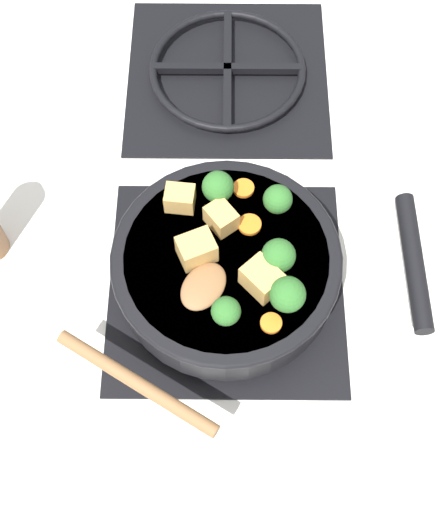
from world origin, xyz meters
TOP-DOWN VIEW (x-y plane):
  - ground_plane at (0.00, 0.00)m, footprint 2.40×2.40m
  - front_burner_grate at (0.00, 0.00)m, footprint 0.31×0.31m
  - rear_burner_grate at (0.00, 0.36)m, footprint 0.31×0.31m
  - skillet_pan at (0.00, 0.00)m, footprint 0.39×0.29m
  - wooden_spoon at (-0.07, -0.11)m, footprint 0.20×0.22m
  - tofu_cube_center_large at (-0.06, 0.07)m, footprint 0.04×0.03m
  - tofu_cube_near_handle at (-0.01, 0.05)m, footprint 0.05×0.05m
  - tofu_cube_east_chunk at (-0.04, -0.00)m, footprint 0.05×0.05m
  - tofu_cube_west_chunk at (0.04, -0.04)m, footprint 0.06×0.06m
  - broccoli_floret_near_spoon at (0.06, -0.01)m, footprint 0.04×0.04m
  - broccoli_floret_center_top at (0.07, -0.06)m, footprint 0.04×0.04m
  - broccoli_floret_east_rim at (-0.01, 0.08)m, footprint 0.04×0.04m
  - broccoli_floret_west_rim at (0.06, 0.07)m, footprint 0.04×0.04m
  - broccoli_floret_north_edge at (0.00, -0.08)m, footprint 0.03×0.03m
  - carrot_slice_orange_thin at (0.05, -0.09)m, footprint 0.03×0.03m
  - carrot_slice_near_center at (0.03, 0.04)m, footprint 0.03×0.03m
  - carrot_slice_edge_slice at (0.02, 0.10)m, footprint 0.03×0.03m

SIDE VIEW (x-z plane):
  - ground_plane at x=0.00m, z-range 0.00..0.00m
  - front_burner_grate at x=0.00m, z-range 0.00..0.03m
  - rear_burner_grate at x=0.00m, z-range 0.00..0.03m
  - skillet_pan at x=0.00m, z-range 0.03..0.09m
  - carrot_slice_orange_thin at x=0.05m, z-range 0.09..0.09m
  - carrot_slice_near_center at x=0.03m, z-range 0.09..0.09m
  - carrot_slice_edge_slice at x=0.02m, z-range 0.09..0.09m
  - wooden_spoon at x=-0.07m, z-range 0.09..0.10m
  - tofu_cube_center_large at x=-0.06m, z-range 0.09..0.12m
  - tofu_cube_near_handle at x=-0.01m, z-range 0.09..0.12m
  - tofu_cube_east_chunk at x=-0.04m, z-range 0.09..0.12m
  - tofu_cube_west_chunk at x=0.04m, z-range 0.09..0.12m
  - broccoli_floret_north_edge at x=0.00m, z-range 0.09..0.13m
  - broccoli_floret_west_rim at x=0.06m, z-range 0.09..0.13m
  - broccoli_floret_east_rim at x=-0.01m, z-range 0.09..0.14m
  - broccoli_floret_near_spoon at x=0.06m, z-range 0.09..0.14m
  - broccoli_floret_center_top at x=0.07m, z-range 0.09..0.14m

